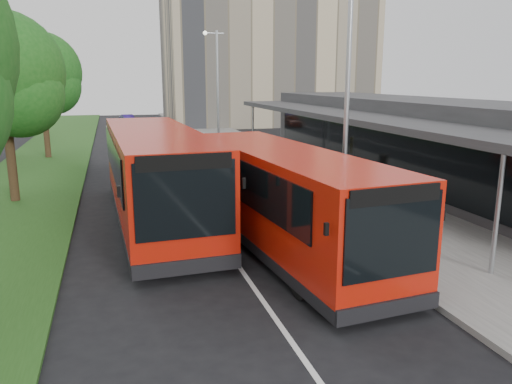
# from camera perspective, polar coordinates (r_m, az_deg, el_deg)

# --- Properties ---
(ground) EXTENTS (120.00, 120.00, 0.00)m
(ground) POSITION_cam_1_polar(r_m,az_deg,el_deg) (13.95, -2.40, -7.90)
(ground) COLOR black
(ground) RESTS_ON ground
(pavement) EXTENTS (5.00, 80.00, 0.15)m
(pavement) POSITION_cam_1_polar(r_m,az_deg,el_deg) (34.26, -0.64, 4.65)
(pavement) COLOR slate
(pavement) RESTS_ON ground
(grass_verge) EXTENTS (5.00, 80.00, 0.10)m
(grass_verge) POSITION_cam_1_polar(r_m,az_deg,el_deg) (33.28, -22.79, 3.37)
(grass_verge) COLOR #214917
(grass_verge) RESTS_ON ground
(lane_centre_line) EXTENTS (0.12, 70.00, 0.01)m
(lane_centre_line) POSITION_cam_1_polar(r_m,az_deg,el_deg) (28.28, -9.68, 2.59)
(lane_centre_line) COLOR silver
(lane_centre_line) RESTS_ON ground
(kerb_dashes) EXTENTS (0.12, 56.00, 0.01)m
(kerb_dashes) POSITION_cam_1_polar(r_m,az_deg,el_deg) (32.69, -4.74, 4.09)
(kerb_dashes) COLOR silver
(kerb_dashes) RESTS_ON ground
(office_block) EXTENTS (22.00, 12.00, 18.00)m
(office_block) POSITION_cam_1_polar(r_m,az_deg,el_deg) (57.43, 1.23, 16.86)
(office_block) COLOR tan
(office_block) RESTS_ON ground
(station_building) EXTENTS (7.70, 26.00, 4.00)m
(station_building) POSITION_cam_1_polar(r_m,az_deg,el_deg) (25.10, 17.77, 5.59)
(station_building) COLOR #2D2D2F
(station_building) RESTS_ON ground
(tree_mid) EXTENTS (4.70, 4.70, 7.55)m
(tree_mid) POSITION_cam_1_polar(r_m,az_deg,el_deg) (22.09, -27.00, 11.31)
(tree_mid) COLOR #312213
(tree_mid) RESTS_ON ground
(tree_far) EXTENTS (4.84, 4.84, 7.77)m
(tree_far) POSITION_cam_1_polar(r_m,az_deg,el_deg) (33.96, -23.35, 11.93)
(tree_far) COLOR #312213
(tree_far) RESTS_ON ground
(lamp_post_near) EXTENTS (1.44, 0.28, 8.00)m
(lamp_post_near) POSITION_cam_1_polar(r_m,az_deg,el_deg) (16.35, 10.15, 11.87)
(lamp_post_near) COLOR #9A9EA3
(lamp_post_near) RESTS_ON pavement
(lamp_post_far) EXTENTS (1.44, 0.28, 8.00)m
(lamp_post_far) POSITION_cam_1_polar(r_m,az_deg,el_deg) (35.42, -4.55, 12.42)
(lamp_post_far) COLOR #9A9EA3
(lamp_post_far) RESTS_ON pavement
(bus_main) EXTENTS (3.55, 10.60, 2.95)m
(bus_main) POSITION_cam_1_polar(r_m,az_deg,el_deg) (14.56, 3.19, -0.79)
(bus_main) COLOR #B31409
(bus_main) RESTS_ON ground
(bus_second) EXTENTS (3.36, 11.56, 3.25)m
(bus_second) POSITION_cam_1_polar(r_m,az_deg,el_deg) (17.56, -11.37, 1.84)
(bus_second) COLOR #B31409
(bus_second) RESTS_ON ground
(litter_bin) EXTENTS (0.48, 0.48, 0.82)m
(litter_bin) POSITION_cam_1_polar(r_m,az_deg,el_deg) (25.67, 4.73, 2.96)
(litter_bin) COLOR #3A2918
(litter_bin) RESTS_ON pavement
(bollard) EXTENTS (0.20, 0.20, 1.08)m
(bollard) POSITION_cam_1_polar(r_m,az_deg,el_deg) (30.95, -1.15, 4.93)
(bollard) COLOR yellow
(bollard) RESTS_ON pavement
(car_near) EXTENTS (1.86, 3.97, 1.32)m
(car_near) POSITION_cam_1_polar(r_m,az_deg,el_deg) (50.01, -10.72, 7.68)
(car_near) COLOR #5B180D
(car_near) RESTS_ON ground
(car_far) EXTENTS (1.83, 3.38, 1.06)m
(car_far) POSITION_cam_1_polar(r_m,az_deg,el_deg) (58.01, -14.43, 8.05)
(car_far) COLOR navy
(car_far) RESTS_ON ground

